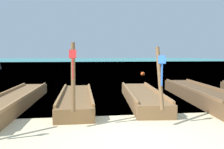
# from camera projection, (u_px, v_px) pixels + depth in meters

# --- Properties ---
(ground) EXTENTS (120.00, 120.00, 0.00)m
(ground) POSITION_uv_depth(u_px,v_px,m) (136.00, 142.00, 5.55)
(ground) COLOR beige
(sea_water) EXTENTS (120.00, 120.00, 0.00)m
(sea_water) POSITION_uv_depth(u_px,v_px,m) (86.00, 61.00, 67.26)
(sea_water) COLOR teal
(sea_water) RESTS_ON ground
(longtail_boat_pink_ribbon) EXTENTS (1.45, 7.56, 2.23)m
(longtail_boat_pink_ribbon) POSITION_uv_depth(u_px,v_px,m) (15.00, 101.00, 9.22)
(longtail_boat_pink_ribbon) COLOR brown
(longtail_boat_pink_ribbon) RESTS_ON ground
(longtail_boat_red_ribbon) EXTENTS (1.27, 5.77, 2.43)m
(longtail_boat_red_ribbon) POSITION_uv_depth(u_px,v_px,m) (76.00, 99.00, 9.56)
(longtail_boat_red_ribbon) COLOR brown
(longtail_boat_red_ribbon) RESTS_ON ground
(longtail_boat_blue_ribbon) EXTENTS (1.74, 6.25, 2.32)m
(longtail_boat_blue_ribbon) POSITION_uv_depth(u_px,v_px,m) (142.00, 97.00, 10.09)
(longtail_boat_blue_ribbon) COLOR brown
(longtail_boat_blue_ribbon) RESTS_ON ground
(longtail_boat_violet_ribbon) EXTENTS (1.85, 7.47, 2.32)m
(longtail_boat_violet_ribbon) POSITION_uv_depth(u_px,v_px,m) (200.00, 94.00, 10.47)
(longtail_boat_violet_ribbon) COLOR brown
(longtail_boat_violet_ribbon) RESTS_ON ground
(mooring_buoy_near) EXTENTS (0.39, 0.39, 0.39)m
(mooring_buoy_near) POSITION_uv_depth(u_px,v_px,m) (143.00, 74.00, 22.34)
(mooring_buoy_near) COLOR #EA5119
(mooring_buoy_near) RESTS_ON sea_water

